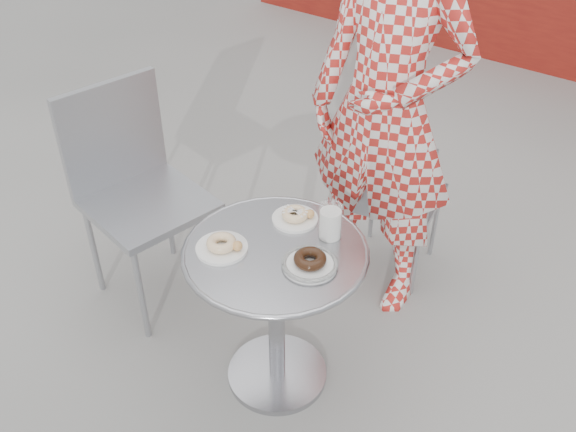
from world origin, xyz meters
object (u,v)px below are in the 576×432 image
Objects in this scene: plate_near at (223,246)px; milk_cup at (330,222)px; seated_person at (387,110)px; plate_far at (296,216)px; chair_far at (393,226)px; chair_left at (152,239)px; plate_checker at (310,262)px; bistro_table at (276,284)px.

plate_near is 1.37× the size of milk_cup.
seated_person is 0.58m from plate_far.
milk_cup is at bearing 86.69° from chair_far.
chair_left is 0.98m from plate_checker.
plate_far is 0.16m from milk_cup.
chair_far is at bearing 98.42° from plate_checker.
plate_far reaches higher than bistro_table.
chair_left is at bearing -173.10° from milk_cup.
chair_far is 4.67× the size of plate_far.
plate_checker is at bearing -43.01° from plate_far.
milk_cup is (-0.04, 0.17, 0.05)m from plate_checker.
chair_left is 0.97m from milk_cup.
plate_near is 0.39m from milk_cup.
milk_cup reaches higher than plate_near.
seated_person is (0.77, 0.64, 0.62)m from chair_left.
plate_checker is at bearing -77.94° from milk_cup.
plate_far is 1.28× the size of milk_cup.
plate_checker reaches higher than bistro_table.
plate_near is at bearing -102.42° from seated_person.
plate_far is (-0.06, -0.53, -0.24)m from seated_person.
bistro_table is 3.93× the size of plate_far.
plate_near is (-0.16, -0.82, -0.24)m from seated_person.
seated_person is 10.09× the size of plate_near.
seated_person is at bearing 100.30° from milk_cup.
bistro_table is 0.36× the size of seated_person.
plate_far is (-0.06, -0.70, 0.44)m from chair_far.
bistro_table is 0.23m from plate_checker.
seated_person is (-0.00, -0.17, 0.68)m from chair_far.
plate_near is (-0.16, -0.99, 0.44)m from chair_far.
plate_far is 0.26m from plate_checker.
milk_cup is at bearing 48.26° from plate_near.
chair_left is at bearing 35.23° from chair_far.
plate_far is at bearing 70.88° from plate_near.
chair_left is 0.53× the size of seated_person.
plate_far is at bearing -70.53° from chair_left.
bistro_table is 3.47× the size of plate_checker.
seated_person is 0.57m from milk_cup.
seated_person reaches higher than milk_cup.
plate_near is (-0.15, -0.11, 0.18)m from bistro_table.
plate_near is at bearing -131.74° from milk_cup.
bistro_table is 0.68× the size of chair_left.
plate_far is (-0.05, 0.18, 0.18)m from bistro_table.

